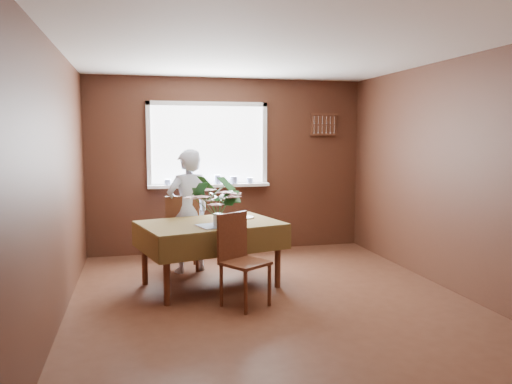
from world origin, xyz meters
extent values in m
plane|color=#4A2719|center=(0.00, 0.00, 0.00)|extent=(4.50, 4.50, 0.00)
plane|color=white|center=(0.00, 0.00, 2.50)|extent=(4.50, 4.50, 0.00)
plane|color=brown|center=(0.00, 2.25, 1.25)|extent=(4.00, 0.00, 4.00)
plane|color=brown|center=(0.00, -2.25, 1.25)|extent=(4.00, 0.00, 4.00)
plane|color=brown|center=(-2.00, 0.00, 1.25)|extent=(0.00, 4.50, 4.50)
plane|color=brown|center=(2.00, 0.00, 1.25)|extent=(0.00, 4.50, 4.50)
cube|color=white|center=(-0.30, 2.23, 1.55)|extent=(1.60, 0.01, 1.10)
cube|color=white|center=(-0.30, 2.22, 2.13)|extent=(1.72, 0.06, 0.06)
cube|color=white|center=(-0.30, 2.22, 0.97)|extent=(1.72, 0.06, 0.06)
cube|color=white|center=(-1.13, 2.22, 1.55)|extent=(0.06, 0.06, 1.22)
cube|color=white|center=(0.53, 2.22, 1.55)|extent=(0.06, 0.06, 1.22)
cube|color=white|center=(-0.30, 2.15, 0.98)|extent=(1.72, 0.20, 0.04)
cylinder|color=white|center=(-0.89, 2.13, 1.04)|extent=(0.09, 0.09, 0.08)
cylinder|color=white|center=(-0.65, 2.13, 1.06)|extent=(0.11, 0.11, 0.12)
cylinder|color=white|center=(-0.42, 2.13, 1.05)|extent=(0.12, 0.12, 0.09)
cylinder|color=white|center=(-0.18, 2.13, 1.06)|extent=(0.10, 0.10, 0.13)
cylinder|color=white|center=(0.05, 2.13, 1.05)|extent=(0.11, 0.11, 0.10)
cylinder|color=white|center=(0.29, 2.13, 1.04)|extent=(0.09, 0.09, 0.08)
cube|color=#572D1C|center=(1.45, 2.23, 1.85)|extent=(0.40, 0.03, 0.30)
cube|color=#572D1C|center=(1.45, 2.21, 2.00)|extent=(0.44, 0.04, 0.03)
cube|color=#572D1C|center=(1.45, 2.21, 1.70)|extent=(0.44, 0.04, 0.03)
cylinder|color=#572D1C|center=(-1.04, 0.01, 0.34)|extent=(0.07, 0.07, 0.67)
cylinder|color=#572D1C|center=(0.19, 0.33, 0.34)|extent=(0.07, 0.07, 0.67)
cylinder|color=#572D1C|center=(-1.24, 0.79, 0.34)|extent=(0.07, 0.07, 0.67)
cylinder|color=#572D1C|center=(-0.01, 1.11, 0.34)|extent=(0.07, 0.07, 0.67)
cube|color=#572D1C|center=(-0.52, 0.56, 0.69)|extent=(1.62, 1.28, 0.04)
cube|color=#49381A|center=(-0.52, 0.56, 0.72)|extent=(1.69, 1.35, 0.01)
cube|color=#49381A|center=(-0.40, 0.07, 0.58)|extent=(1.44, 0.38, 0.27)
cube|color=#49381A|center=(-0.65, 1.05, 0.58)|extent=(1.44, 0.38, 0.27)
cube|color=#49381A|center=(-1.24, 0.37, 0.58)|extent=(0.26, 0.98, 0.27)
cube|color=#49381A|center=(0.20, 0.74, 0.58)|extent=(0.26, 0.98, 0.27)
cube|color=#489ECC|center=(-0.46, 0.33, 0.73)|extent=(0.49, 0.41, 0.01)
cylinder|color=#572D1C|center=(-0.59, 1.53, 0.22)|extent=(0.04, 0.04, 0.44)
cylinder|color=#572D1C|center=(-0.94, 1.54, 0.22)|extent=(0.04, 0.04, 0.44)
cylinder|color=#572D1C|center=(-0.60, 1.18, 0.22)|extent=(0.04, 0.04, 0.44)
cylinder|color=#572D1C|center=(-0.95, 1.19, 0.22)|extent=(0.04, 0.04, 0.44)
cube|color=#572D1C|center=(-0.77, 1.36, 0.45)|extent=(0.42, 0.42, 0.03)
cube|color=#572D1C|center=(-0.77, 1.17, 0.71)|extent=(0.41, 0.04, 0.49)
cylinder|color=#572D1C|center=(-0.33, -0.42, 0.21)|extent=(0.04, 0.04, 0.42)
cylinder|color=#572D1C|center=(-0.05, -0.24, 0.21)|extent=(0.04, 0.04, 0.42)
cylinder|color=#572D1C|center=(-0.52, -0.14, 0.21)|extent=(0.04, 0.04, 0.42)
cylinder|color=#572D1C|center=(-0.24, 0.04, 0.21)|extent=(0.04, 0.04, 0.42)
cube|color=#572D1C|center=(-0.29, -0.19, 0.43)|extent=(0.54, 0.54, 0.03)
cube|color=#572D1C|center=(-0.39, -0.04, 0.68)|extent=(0.34, 0.24, 0.47)
imported|color=white|center=(-0.69, 1.22, 0.76)|extent=(0.65, 0.54, 1.52)
cylinder|color=white|center=(-0.47, 0.34, 0.79)|extent=(0.10, 0.10, 0.13)
cylinder|color=#33662D|center=(-0.47, 0.34, 0.89)|extent=(0.06, 0.06, 0.09)
cylinder|color=white|center=(-0.11, 0.78, 0.73)|extent=(0.30, 0.30, 0.01)
cube|color=silver|center=(-0.37, 0.40, 0.73)|extent=(0.05, 0.22, 0.00)
camera|label=1|loc=(-1.31, -4.87, 1.68)|focal=35.00mm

